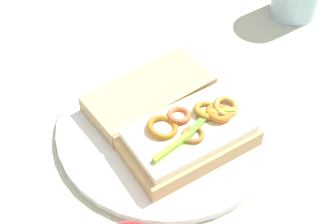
{
  "coord_description": "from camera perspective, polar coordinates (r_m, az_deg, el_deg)",
  "views": [
    {
      "loc": [
        0.3,
        -0.3,
        0.5
      ],
      "look_at": [
        0.0,
        0.0,
        0.03
      ],
      "focal_mm": 53.17,
      "sensor_mm": 36.0,
      "label": 1
    }
  ],
  "objects": [
    {
      "name": "ground_plane",
      "position": [
        0.65,
        0.0,
        -1.9
      ],
      "size": [
        2.0,
        2.0,
        0.0
      ],
      "primitive_type": "plane",
      "color": "#B6B7A3",
      "rests_on": "ground"
    },
    {
      "name": "plate",
      "position": [
        0.65,
        0.0,
        -1.55
      ],
      "size": [
        0.29,
        0.29,
        0.01
      ],
      "primitive_type": "cylinder",
      "color": "white",
      "rests_on": "ground_plane"
    },
    {
      "name": "sandwich",
      "position": [
        0.6,
        2.44,
        -2.71
      ],
      "size": [
        0.13,
        0.17,
        0.05
      ],
      "rotation": [
        0.0,
        0.0,
        4.5
      ],
      "color": "tan",
      "rests_on": "plate"
    },
    {
      "name": "bread_slice_side",
      "position": [
        0.66,
        -2.15,
        2.09
      ],
      "size": [
        0.1,
        0.18,
        0.03
      ],
      "primitive_type": "cube",
      "rotation": [
        0.0,
        0.0,
        4.57
      ],
      "color": "tan",
      "rests_on": "plate"
    }
  ]
}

